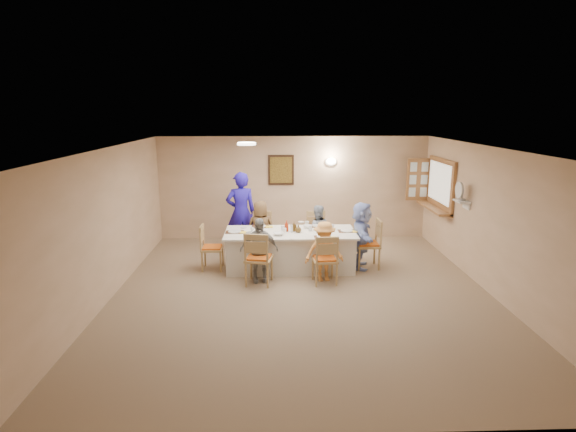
{
  "coord_description": "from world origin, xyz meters",
  "views": [
    {
      "loc": [
        -0.49,
        -7.28,
        3.11
      ],
      "look_at": [
        -0.2,
        1.4,
        1.05
      ],
      "focal_mm": 28.0,
      "sensor_mm": 36.0,
      "label": 1
    }
  ],
  "objects_px": {
    "caregiver": "(241,212)",
    "diner_back_left": "(261,230)",
    "chair_left_end": "(212,247)",
    "diner_back_right": "(317,231)",
    "diner_right_end": "(361,235)",
    "diner_front_right": "(324,251)",
    "serving_hatch": "(441,185)",
    "condiment_ketchup": "(286,226)",
    "chair_front_right": "(325,258)",
    "dining_table": "(290,250)",
    "chair_back_left": "(261,235)",
    "chair_front_left": "(259,257)",
    "chair_right_end": "(368,244)",
    "chair_back_right": "(316,234)",
    "desk_fan": "(461,193)",
    "diner_front_left": "(259,250)"
  },
  "relations": [
    {
      "from": "chair_left_end",
      "to": "caregiver",
      "type": "bearing_deg",
      "value": -22.83
    },
    {
      "from": "chair_left_end",
      "to": "diner_front_right",
      "type": "xyz_separation_m",
      "value": [
        2.15,
        -0.68,
        0.11
      ]
    },
    {
      "from": "dining_table",
      "to": "chair_back_right",
      "type": "height_order",
      "value": "chair_back_right"
    },
    {
      "from": "diner_right_end",
      "to": "diner_front_right",
      "type": "bearing_deg",
      "value": 138.7
    },
    {
      "from": "chair_front_left",
      "to": "diner_front_right",
      "type": "height_order",
      "value": "diner_front_right"
    },
    {
      "from": "diner_back_right",
      "to": "caregiver",
      "type": "xyz_separation_m",
      "value": [
        -1.65,
        0.47,
        0.33
      ]
    },
    {
      "from": "chair_front_right",
      "to": "condiment_ketchup",
      "type": "relative_size",
      "value": 4.23
    },
    {
      "from": "caregiver",
      "to": "chair_back_right",
      "type": "bearing_deg",
      "value": 154.79
    },
    {
      "from": "chair_front_left",
      "to": "chair_right_end",
      "type": "bearing_deg",
      "value": -148.84
    },
    {
      "from": "chair_left_end",
      "to": "chair_back_right",
      "type": "bearing_deg",
      "value": -68.92
    },
    {
      "from": "dining_table",
      "to": "diner_front_right",
      "type": "xyz_separation_m",
      "value": [
        0.6,
        -0.68,
        0.18
      ]
    },
    {
      "from": "chair_front_left",
      "to": "chair_right_end",
      "type": "relative_size",
      "value": 1.01
    },
    {
      "from": "chair_front_left",
      "to": "chair_back_left",
      "type": "bearing_deg",
      "value": -79.25
    },
    {
      "from": "chair_back_right",
      "to": "caregiver",
      "type": "height_order",
      "value": "caregiver"
    },
    {
      "from": "diner_back_left",
      "to": "condiment_ketchup",
      "type": "distance_m",
      "value": 0.87
    },
    {
      "from": "chair_front_right",
      "to": "chair_right_end",
      "type": "xyz_separation_m",
      "value": [
        0.95,
        0.8,
        0.03
      ]
    },
    {
      "from": "caregiver",
      "to": "diner_back_left",
      "type": "bearing_deg",
      "value": 120.52
    },
    {
      "from": "chair_left_end",
      "to": "diner_back_right",
      "type": "height_order",
      "value": "diner_back_right"
    },
    {
      "from": "serving_hatch",
      "to": "diner_front_right",
      "type": "bearing_deg",
      "value": -146.88
    },
    {
      "from": "diner_front_right",
      "to": "diner_back_left",
      "type": "bearing_deg",
      "value": 123.96
    },
    {
      "from": "chair_front_right",
      "to": "caregiver",
      "type": "bearing_deg",
      "value": -54.83
    },
    {
      "from": "chair_left_end",
      "to": "diner_back_right",
      "type": "xyz_separation_m",
      "value": [
        2.15,
        0.68,
        0.12
      ]
    },
    {
      "from": "chair_front_left",
      "to": "diner_back_left",
      "type": "height_order",
      "value": "diner_back_left"
    },
    {
      "from": "desk_fan",
      "to": "diner_front_right",
      "type": "relative_size",
      "value": 0.27
    },
    {
      "from": "chair_back_right",
      "to": "diner_front_right",
      "type": "height_order",
      "value": "diner_front_right"
    },
    {
      "from": "desk_fan",
      "to": "condiment_ketchup",
      "type": "distance_m",
      "value": 3.41
    },
    {
      "from": "chair_back_right",
      "to": "chair_front_right",
      "type": "xyz_separation_m",
      "value": [
        0.0,
        -1.6,
        -0.01
      ]
    },
    {
      "from": "dining_table",
      "to": "chair_back_left",
      "type": "relative_size",
      "value": 2.67
    },
    {
      "from": "diner_back_left",
      "to": "caregiver",
      "type": "distance_m",
      "value": 0.71
    },
    {
      "from": "dining_table",
      "to": "chair_back_left",
      "type": "height_order",
      "value": "chair_back_left"
    },
    {
      "from": "diner_back_right",
      "to": "diner_front_right",
      "type": "distance_m",
      "value": 1.36
    },
    {
      "from": "diner_back_right",
      "to": "chair_back_right",
      "type": "bearing_deg",
      "value": -91.02
    },
    {
      "from": "chair_front_right",
      "to": "serving_hatch",
      "type": "bearing_deg",
      "value": -150.23
    },
    {
      "from": "chair_right_end",
      "to": "condiment_ketchup",
      "type": "relative_size",
      "value": 4.51
    },
    {
      "from": "diner_right_end",
      "to": "caregiver",
      "type": "distance_m",
      "value": 2.73
    },
    {
      "from": "chair_front_left",
      "to": "diner_front_left",
      "type": "relative_size",
      "value": 0.83
    },
    {
      "from": "diner_right_end",
      "to": "caregiver",
      "type": "height_order",
      "value": "caregiver"
    },
    {
      "from": "chair_front_left",
      "to": "diner_back_right",
      "type": "height_order",
      "value": "diner_back_right"
    },
    {
      "from": "chair_back_right",
      "to": "diner_front_left",
      "type": "relative_size",
      "value": 0.79
    },
    {
      "from": "chair_front_left",
      "to": "diner_back_left",
      "type": "distance_m",
      "value": 1.49
    },
    {
      "from": "chair_back_right",
      "to": "diner_right_end",
      "type": "bearing_deg",
      "value": -44.27
    },
    {
      "from": "chair_front_right",
      "to": "diner_right_end",
      "type": "bearing_deg",
      "value": -140.77
    },
    {
      "from": "chair_back_left",
      "to": "caregiver",
      "type": "relative_size",
      "value": 0.54
    },
    {
      "from": "diner_right_end",
      "to": "serving_hatch",
      "type": "bearing_deg",
      "value": -50.95
    },
    {
      "from": "chair_back_right",
      "to": "diner_back_left",
      "type": "distance_m",
      "value": 1.21
    },
    {
      "from": "desk_fan",
      "to": "chair_front_left",
      "type": "height_order",
      "value": "desk_fan"
    },
    {
      "from": "chair_back_right",
      "to": "dining_table",
      "type": "bearing_deg",
      "value": -126.85
    },
    {
      "from": "condiment_ketchup",
      "to": "chair_left_end",
      "type": "bearing_deg",
      "value": -178.74
    },
    {
      "from": "dining_table",
      "to": "chair_right_end",
      "type": "bearing_deg",
      "value": 0.0
    },
    {
      "from": "serving_hatch",
      "to": "condiment_ketchup",
      "type": "xyz_separation_m",
      "value": [
        -3.44,
        -1.09,
        -0.63
      ]
    }
  ]
}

